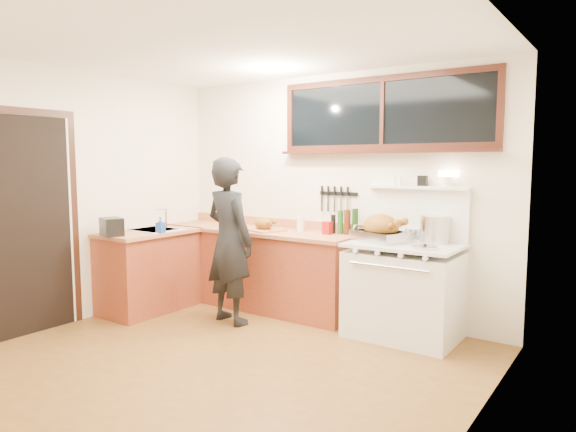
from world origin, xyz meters
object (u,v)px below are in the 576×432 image
Objects in this scene: man at (229,241)px; roast_turkey at (381,230)px; vintage_stove at (404,289)px; cutting_board at (264,226)px.

roast_turkey is at bearing 22.67° from man.
vintage_stove is 3.01× the size of cutting_board.
roast_turkey is (-0.24, -0.01, 0.54)m from vintage_stove.
cutting_board is 1.40m from roast_turkey.
man is (-1.66, -0.60, 0.39)m from vintage_stove.
man is at bearing -157.33° from roast_turkey.
roast_turkey reaches higher than cutting_board.
vintage_stove is 0.59m from roast_turkey.
vintage_stove is at bearing 1.49° from roast_turkey.
man is 3.26× the size of cutting_board.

